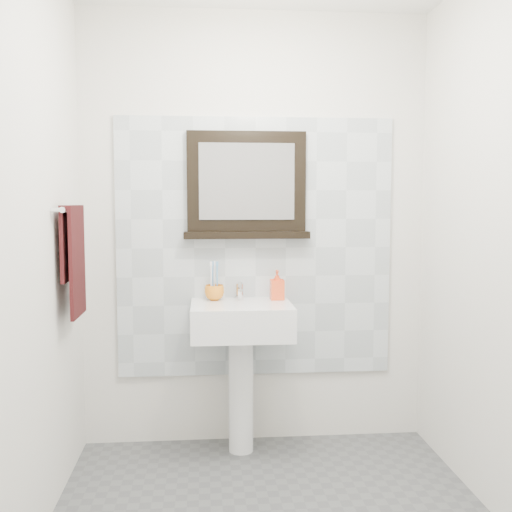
{
  "coord_description": "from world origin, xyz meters",
  "views": [
    {
      "loc": [
        -0.3,
        -2.38,
        1.42
      ],
      "look_at": [
        -0.04,
        0.55,
        1.15
      ],
      "focal_mm": 42.0,
      "sensor_mm": 36.0,
      "label": 1
    }
  ],
  "objects": [
    {
      "name": "splashback",
      "position": [
        0.0,
        1.09,
        1.15
      ],
      "size": [
        1.6,
        0.02,
        1.5
      ],
      "primitive_type": "cube",
      "color": "silver",
      "rests_on": "back_wall"
    },
    {
      "name": "hand_towel",
      "position": [
        -0.94,
        0.63,
        1.17
      ],
      "size": [
        0.06,
        0.3,
        0.55
      ],
      "color": "black",
      "rests_on": "towel_bar"
    },
    {
      "name": "front_wall",
      "position": [
        0.0,
        -1.1,
        1.25
      ],
      "size": [
        2.0,
        0.01,
        2.5
      ],
      "primitive_type": "cube",
      "color": "silver",
      "rests_on": "ground"
    },
    {
      "name": "back_wall",
      "position": [
        0.0,
        1.1,
        1.25
      ],
      "size": [
        2.0,
        0.01,
        2.5
      ],
      "primitive_type": "cube",
      "color": "silver",
      "rests_on": "ground"
    },
    {
      "name": "pedestal_sink",
      "position": [
        -0.1,
        0.87,
        0.68
      ],
      "size": [
        0.55,
        0.44,
        0.96
      ],
      "color": "white",
      "rests_on": "ground"
    },
    {
      "name": "towel_bar",
      "position": [
        -0.95,
        0.63,
        1.38
      ],
      "size": [
        0.07,
        0.4,
        0.03
      ],
      "color": "silver",
      "rests_on": "left_wall"
    },
    {
      "name": "framed_mirror",
      "position": [
        -0.05,
        1.06,
        1.5
      ],
      "size": [
        0.72,
        0.11,
        0.61
      ],
      "color": "black",
      "rests_on": "back_wall"
    },
    {
      "name": "soap_dispenser",
      "position": [
        0.11,
        0.98,
        0.94
      ],
      "size": [
        0.08,
        0.08,
        0.17
      ],
      "primitive_type": "imported",
      "rotation": [
        0.0,
        0.0,
        0.02
      ],
      "color": "#FF291E",
      "rests_on": "pedestal_sink"
    },
    {
      "name": "toothbrushes",
      "position": [
        -0.25,
        0.99,
        0.98
      ],
      "size": [
        0.05,
        0.04,
        0.21
      ],
      "color": "white",
      "rests_on": "toothbrush_cup"
    },
    {
      "name": "toothbrush_cup",
      "position": [
        -0.24,
        0.99,
        0.9
      ],
      "size": [
        0.13,
        0.13,
        0.09
      ],
      "primitive_type": "imported",
      "rotation": [
        0.0,
        0.0,
        0.17
      ],
      "color": "orange",
      "rests_on": "pedestal_sink"
    },
    {
      "name": "left_wall",
      "position": [
        -1.0,
        0.0,
        1.25
      ],
      "size": [
        0.01,
        2.2,
        2.5
      ],
      "primitive_type": "cube",
      "color": "silver",
      "rests_on": "ground"
    }
  ]
}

